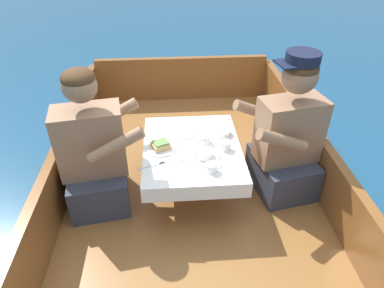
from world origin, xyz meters
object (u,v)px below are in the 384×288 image
Objects in this scene: person_port at (94,155)px; coffee_cup_starboard at (205,139)px; person_starboard at (287,139)px; sandwich at (161,145)px; coffee_cup_center at (225,145)px; coffee_cup_port at (212,167)px.

coffee_cup_starboard is at bearing -0.26° from person_port.
person_starboard is 0.53m from coffee_cup_starboard.
person_port reaches higher than sandwich.
person_port is 9.68× the size of coffee_cup_center.
coffee_cup_starboard is (-0.01, 0.30, 0.00)m from coffee_cup_port.
person_starboard reaches higher than sandwich.
coffee_cup_port is at bearing 13.23° from person_starboard.
coffee_cup_center is at bearing -7.32° from person_port.
person_port is 9.59× the size of coffee_cup_port.
person_starboard reaches higher than coffee_cup_port.
person_starboard is at bearing 2.36° from coffee_cup_center.
sandwich is (-0.82, 0.02, -0.01)m from person_starboard.
coffee_cup_port is at bearing -39.71° from sandwich.
coffee_cup_starboard is (-0.53, 0.07, -0.02)m from person_starboard.
coffee_cup_port is (0.30, -0.25, -0.00)m from sandwich.
coffee_cup_starboard is at bearing 91.82° from coffee_cup_port.
person_starboard is 0.41m from coffee_cup_center.
coffee_cup_center is at bearing -8.56° from person_starboard.
person_port is 0.42m from sandwich.
coffee_cup_starboard is at bearing -18.20° from person_starboard.
person_port is at bearing -9.10° from person_starboard.
coffee_cup_port is at bearing -117.73° from coffee_cup_center.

